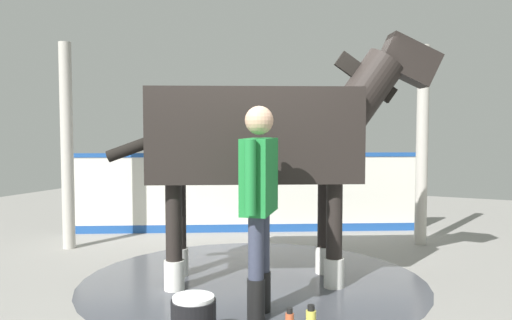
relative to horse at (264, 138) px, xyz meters
name	(u,v)px	position (x,y,z in m)	size (l,w,h in m)	color
ground_plane	(249,291)	(0.01, 0.34, -1.50)	(16.00, 16.00, 0.02)	gray
wet_patch	(253,281)	(0.10, 0.05, -1.49)	(3.57, 3.57, 0.00)	#42444C
barrier_wall	(245,195)	(1.28, -2.23, -0.93)	(4.77, 2.53, 1.20)	silver
roof_post_near	(422,146)	(-1.25, -2.46, -0.14)	(0.16, 0.16, 2.69)	#B7B2A8
roof_post_far	(67,146)	(2.93, -0.29, -0.14)	(0.16, 0.16, 2.69)	#B7B2A8
horse	(264,138)	(0.00, 0.00, 0.00)	(3.11, 1.90, 2.56)	black
handler	(259,194)	(-0.37, 0.95, -0.45)	(0.32, 0.69, 1.78)	black
wash_bucket	(194,320)	(-0.15, 1.65, -1.31)	(0.34, 0.34, 0.35)	black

